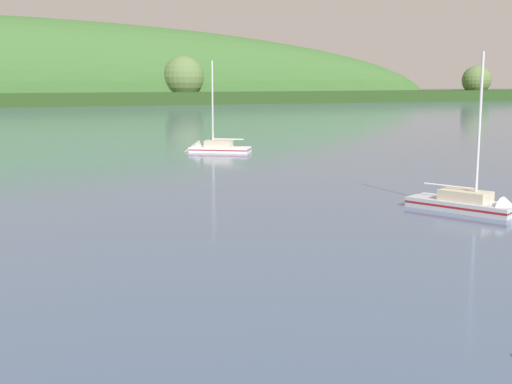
% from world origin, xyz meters
% --- Properties ---
extents(sailboat_near_mooring, '(4.76, 7.56, 10.45)m').
position_xyz_m(sailboat_near_mooring, '(15.35, 31.01, 0.15)').
color(sailboat_near_mooring, '#ADB2BC').
rests_on(sailboat_near_mooring, ground).
extents(sailboat_far_left, '(7.46, 6.41, 11.17)m').
position_xyz_m(sailboat_far_left, '(14.39, 70.22, 0.17)').
color(sailboat_far_left, white).
rests_on(sailboat_far_left, ground).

